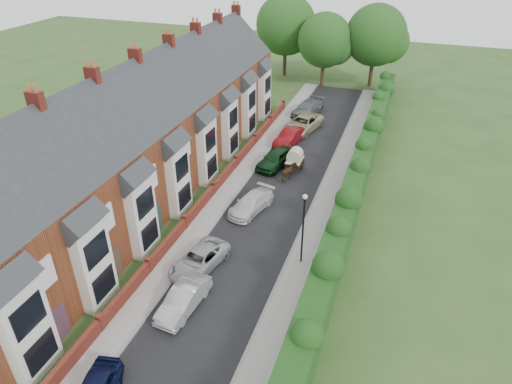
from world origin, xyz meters
TOP-DOWN VIEW (x-y plane):
  - ground at (0.00, 0.00)m, footprint 140.00×140.00m
  - road at (-0.50, 11.00)m, footprint 6.00×58.00m
  - pavement_hedge_side at (3.60, 11.00)m, footprint 2.20×58.00m
  - pavement_house_side at (-4.35, 11.00)m, footprint 1.70×58.00m
  - kerb_hedge_side at (2.55, 11.00)m, footprint 0.18×58.00m
  - kerb_house_side at (-3.55, 11.00)m, footprint 0.18×58.00m
  - hedge at (5.40, 11.00)m, footprint 2.10×58.00m
  - terrace_row at (-10.87, 9.98)m, footprint 9.05×40.50m
  - garden_wall_row at (-5.35, 10.00)m, footprint 0.35×40.35m
  - lamppost at (3.40, 4.00)m, footprint 0.32×0.32m
  - tree_far_left at (-2.65, 40.08)m, footprint 7.14×6.80m
  - tree_far_right at (3.39, 42.08)m, footprint 7.98×7.60m
  - tree_far_back at (-8.59, 43.08)m, footprint 8.40×8.00m
  - car_silver_a at (-1.89, -2.06)m, footprint 1.81×4.26m
  - car_silver_b at (-2.55, 1.40)m, footprint 3.03×4.91m
  - car_white at (-1.69, 8.69)m, footprint 2.87×4.78m
  - car_green at (-2.06, 16.20)m, footprint 2.95×4.93m
  - car_red at (-2.17, 21.18)m, footprint 2.42×4.63m
  - car_beige at (-1.71, 24.80)m, footprint 3.82×6.02m
  - car_grey at (-2.34, 29.40)m, footprint 3.28×5.55m
  - horse at (-0.26, 14.12)m, footprint 1.24×1.88m
  - horse_cart at (-0.26, 15.98)m, footprint 1.32×2.93m

SIDE VIEW (x-z plane):
  - ground at x=0.00m, z-range 0.00..0.00m
  - road at x=-0.50m, z-range 0.00..0.02m
  - pavement_hedge_side at x=3.60m, z-range 0.00..0.12m
  - pavement_house_side at x=-4.35m, z-range 0.00..0.12m
  - kerb_hedge_side at x=2.55m, z-range 0.00..0.13m
  - kerb_house_side at x=-3.55m, z-range 0.00..0.13m
  - garden_wall_row at x=-5.35m, z-range -0.09..1.01m
  - car_silver_b at x=-2.55m, z-range 0.00..1.27m
  - car_white at x=-1.69m, z-range 0.00..1.30m
  - car_silver_a at x=-1.89m, z-range 0.00..1.37m
  - car_red at x=-2.17m, z-range 0.00..1.45m
  - horse at x=-0.26m, z-range 0.00..1.46m
  - car_grey at x=-2.34m, z-range 0.00..1.51m
  - car_beige at x=-1.71m, z-range 0.00..1.55m
  - car_green at x=-2.06m, z-range 0.00..1.57m
  - horse_cart at x=-0.26m, z-range 0.15..2.26m
  - hedge at x=5.40m, z-range 0.18..3.03m
  - lamppost at x=3.40m, z-range 0.72..5.88m
  - terrace_row at x=-10.87m, z-range -1.28..10.22m
  - tree_far_left at x=-2.65m, z-range 1.07..10.36m
  - tree_far_right at x=3.39m, z-range 1.16..11.47m
  - tree_far_back at x=-8.59m, z-range 1.21..12.03m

